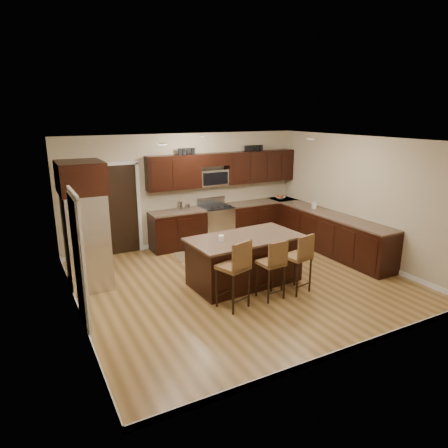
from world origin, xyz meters
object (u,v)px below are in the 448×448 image
stool_right (300,256)px  refrigerator (85,224)px  stool_left (236,267)px  island (244,261)px  range (216,224)px  stool_mid (273,263)px

stool_right → refrigerator: 3.94m
stool_left → island: bearing=34.2°
range → island: range is taller
island → refrigerator: (-2.66, 1.24, 0.78)m
range → stool_left: size_ratio=0.93×
refrigerator → island: bearing=-25.0°
island → stool_mid: bearing=-88.6°
range → refrigerator: (-3.30, -1.25, 0.73)m
stool_mid → stool_left: bearing=176.1°
stool_right → refrigerator: size_ratio=0.47×
island → refrigerator: refrigerator is taller
stool_left → refrigerator: bearing=116.1°
range → stool_mid: bearing=-99.7°
island → refrigerator: bearing=151.6°
island → stool_left: 1.12m
stool_mid → refrigerator: refrigerator is taller
range → stool_mid: range is taller
stool_mid → refrigerator: 3.47m
island → stool_right: 1.10m
range → island: bearing=-104.5°
stool_mid → refrigerator: (-2.73, 2.08, 0.53)m
range → stool_right: 3.34m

